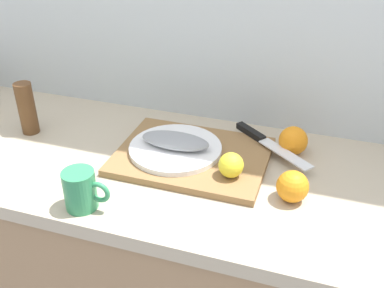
# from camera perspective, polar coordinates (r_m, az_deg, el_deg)

# --- Properties ---
(back_wall) EXTENTS (3.20, 0.05, 2.50)m
(back_wall) POSITION_cam_1_polar(r_m,az_deg,el_deg) (1.39, 2.03, 16.77)
(back_wall) COLOR silver
(back_wall) RESTS_ON ground_plane
(kitchen_counter) EXTENTS (2.00, 0.60, 0.90)m
(kitchen_counter) POSITION_cam_1_polar(r_m,az_deg,el_deg) (1.54, -2.13, -16.72)
(kitchen_counter) COLOR #9E7A56
(kitchen_counter) RESTS_ON ground_plane
(cutting_board) EXTENTS (0.41, 0.31, 0.02)m
(cutting_board) POSITION_cam_1_polar(r_m,az_deg,el_deg) (1.27, 0.00, -1.55)
(cutting_board) COLOR olive
(cutting_board) RESTS_ON kitchen_counter
(white_plate) EXTENTS (0.26, 0.26, 0.01)m
(white_plate) POSITION_cam_1_polar(r_m,az_deg,el_deg) (1.27, -2.09, -0.57)
(white_plate) COLOR white
(white_plate) RESTS_ON cutting_board
(fish_fillet) EXTENTS (0.19, 0.08, 0.04)m
(fish_fillet) POSITION_cam_1_polar(r_m,az_deg,el_deg) (1.25, -2.12, 0.42)
(fish_fillet) COLOR gray
(fish_fillet) RESTS_ON white_plate
(chef_knife) EXTENTS (0.25, 0.20, 0.02)m
(chef_knife) POSITION_cam_1_polar(r_m,az_deg,el_deg) (1.32, 8.86, 0.55)
(chef_knife) COLOR silver
(chef_knife) RESTS_ON cutting_board
(lemon_0) EXTENTS (0.07, 0.07, 0.07)m
(lemon_0) POSITION_cam_1_polar(r_m,az_deg,el_deg) (1.16, 4.91, -2.65)
(lemon_0) COLOR yellow
(lemon_0) RESTS_ON cutting_board
(coffee_mug_2) EXTENTS (0.12, 0.08, 0.10)m
(coffee_mug_2) POSITION_cam_1_polar(r_m,az_deg,el_deg) (1.10, -13.74, -5.62)
(coffee_mug_2) COLOR #338C59
(coffee_mug_2) RESTS_ON kitchen_counter
(orange_0) EXTENTS (0.08, 0.08, 0.08)m
(orange_0) POSITION_cam_1_polar(r_m,az_deg,el_deg) (1.31, 12.58, 0.41)
(orange_0) COLOR orange
(orange_0) RESTS_ON kitchen_counter
(orange_1) EXTENTS (0.08, 0.08, 0.08)m
(orange_1) POSITION_cam_1_polar(r_m,az_deg,el_deg) (1.13, 12.50, -5.22)
(orange_1) COLOR orange
(orange_1) RESTS_ON kitchen_counter
(pepper_mill) EXTENTS (0.05, 0.05, 0.16)m
(pepper_mill) POSITION_cam_1_polar(r_m,az_deg,el_deg) (1.46, -20.02, 4.23)
(pepper_mill) COLOR brown
(pepper_mill) RESTS_ON kitchen_counter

